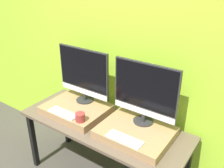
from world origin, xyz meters
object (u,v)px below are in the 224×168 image
(keyboard_left, at_px, (63,113))
(keyboard_right, at_px, (125,139))
(monitor_left, at_px, (84,74))
(monitor_right, at_px, (145,92))
(mug, at_px, (80,117))

(keyboard_left, bearing_deg, keyboard_right, 0.00)
(monitor_left, bearing_deg, keyboard_right, -24.62)
(monitor_left, relative_size, keyboard_right, 1.91)
(keyboard_left, relative_size, keyboard_right, 1.00)
(keyboard_right, bearing_deg, monitor_right, 90.00)
(keyboard_left, xyz_separation_m, monitor_right, (0.69, 0.32, 0.30))
(mug, height_order, keyboard_right, mug)
(monitor_right, relative_size, keyboard_right, 1.91)
(monitor_right, xyz_separation_m, keyboard_right, (-0.00, -0.32, -0.30))
(keyboard_left, relative_size, mug, 3.54)
(keyboard_left, height_order, monitor_right, monitor_right)
(keyboard_left, distance_m, mug, 0.22)
(monitor_left, bearing_deg, mug, -55.66)
(monitor_left, relative_size, monitor_right, 1.00)
(monitor_left, distance_m, monitor_right, 0.69)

